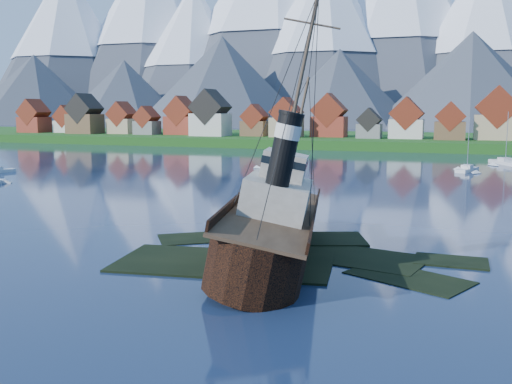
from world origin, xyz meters
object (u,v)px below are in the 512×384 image
(tugboat_wreck, at_px, (271,223))
(sailboat_d, at_px, (467,170))
(sailboat_c, at_px, (279,167))
(sailboat_e, at_px, (505,163))

(tugboat_wreck, bearing_deg, sailboat_d, 65.97)
(sailboat_c, height_order, sailboat_e, sailboat_e)
(sailboat_d, bearing_deg, sailboat_e, 85.12)
(sailboat_c, relative_size, sailboat_d, 0.94)
(tugboat_wreck, xyz_separation_m, sailboat_d, (17.04, 78.65, -2.68))
(sailboat_c, height_order, sailboat_d, sailboat_d)
(tugboat_wreck, bearing_deg, sailboat_c, 95.05)
(sailboat_d, bearing_deg, sailboat_c, -150.31)
(tugboat_wreck, height_order, sailboat_d, tugboat_wreck)
(sailboat_c, distance_m, sailboat_e, 54.25)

